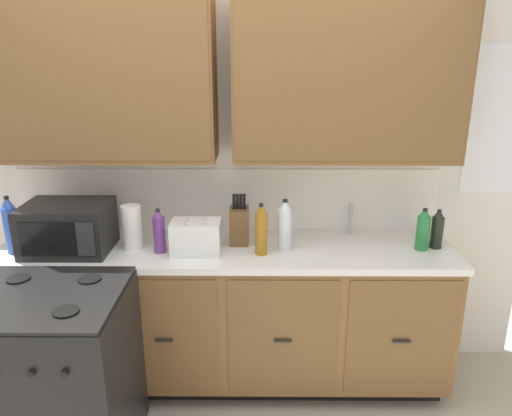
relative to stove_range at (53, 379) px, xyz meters
name	(u,v)px	position (x,y,z in m)	size (l,w,h in m)	color
ground_plane	(225,410)	(0.83, 0.33, -0.47)	(8.00, 8.00, 0.00)	#B2A893
wall_unit	(226,118)	(0.84, 0.83, 1.19)	(3.86, 0.40, 2.45)	white
counter_run	(227,314)	(0.84, 0.63, 0.01)	(2.69, 0.64, 0.93)	black
stove_range	(53,379)	(0.00, 0.00, 0.00)	(0.76, 0.68, 0.95)	black
microwave	(68,227)	(-0.07, 0.57, 0.60)	(0.48, 0.37, 0.28)	black
toaster	(196,237)	(0.67, 0.54, 0.55)	(0.28, 0.18, 0.19)	white
knife_block	(239,225)	(0.91, 0.69, 0.57)	(0.11, 0.14, 0.31)	brown
sink_faucet	(350,219)	(1.60, 0.84, 0.56)	(0.02, 0.02, 0.20)	#B2B5BA
paper_towel_roll	(132,227)	(0.29, 0.61, 0.59)	(0.12, 0.12, 0.26)	white
bottle_blue	(11,225)	(-0.38, 0.54, 0.62)	(0.08, 0.08, 0.34)	blue
bottle_dark	(437,229)	(2.07, 0.62, 0.57)	(0.07, 0.07, 0.23)	black
bottle_clear	(285,226)	(1.18, 0.58, 0.61)	(0.08, 0.08, 0.31)	silver
bottle_amber	(261,230)	(1.04, 0.52, 0.61)	(0.07, 0.07, 0.30)	#9E6619
bottle_violet	(159,231)	(0.46, 0.55, 0.59)	(0.07, 0.07, 0.26)	#663384
bottle_green	(423,230)	(1.98, 0.60, 0.58)	(0.08, 0.08, 0.25)	#237A38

